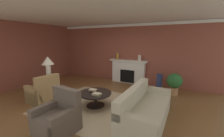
# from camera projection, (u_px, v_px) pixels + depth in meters

# --- Properties ---
(ground_plane) EXTENTS (9.69, 9.69, 0.00)m
(ground_plane) POSITION_uv_depth(u_px,v_px,m) (94.00, 103.00, 4.76)
(ground_plane) COLOR brown
(wall_fireplace) EXTENTS (8.06, 0.12, 2.80)m
(wall_fireplace) POSITION_uv_depth(u_px,v_px,m) (128.00, 53.00, 7.01)
(wall_fireplace) COLOR brown
(wall_fireplace) RESTS_ON ground_plane
(wall_window) EXTENTS (0.12, 6.28, 2.80)m
(wall_window) POSITION_uv_depth(u_px,v_px,m) (27.00, 55.00, 6.48)
(wall_window) COLOR brown
(wall_window) RESTS_ON ground_plane
(ceiling_panel) EXTENTS (8.06, 6.28, 0.06)m
(ceiling_panel) POSITION_uv_depth(u_px,v_px,m) (97.00, 14.00, 4.47)
(ceiling_panel) COLOR white
(crown_moulding) EXTENTS (8.06, 0.08, 0.12)m
(crown_moulding) POSITION_uv_depth(u_px,v_px,m) (127.00, 25.00, 6.68)
(crown_moulding) COLOR white
(area_rug) EXTENTS (3.06, 2.74, 0.01)m
(area_rug) POSITION_uv_depth(u_px,v_px,m) (96.00, 106.00, 4.55)
(area_rug) COLOR tan
(area_rug) RESTS_ON ground_plane
(fireplace) EXTENTS (1.80, 0.35, 1.12)m
(fireplace) POSITION_uv_depth(u_px,v_px,m) (128.00, 72.00, 6.93)
(fireplace) COLOR white
(fireplace) RESTS_ON ground_plane
(sofa) EXTENTS (0.91, 2.10, 0.85)m
(sofa) POSITION_uv_depth(u_px,v_px,m) (145.00, 110.00, 3.65)
(sofa) COLOR #BCB299
(sofa) RESTS_ON ground_plane
(armchair_near_window) EXTENTS (0.88, 0.88, 0.95)m
(armchair_near_window) POSITION_uv_depth(u_px,v_px,m) (44.00, 93.00, 4.78)
(armchair_near_window) COLOR #9E7A4C
(armchair_near_window) RESTS_ON ground_plane
(armchair_facing_fireplace) EXTENTS (0.86, 0.86, 0.95)m
(armchair_facing_fireplace) POSITION_uv_depth(u_px,v_px,m) (58.00, 119.00, 3.24)
(armchair_facing_fireplace) COLOR brown
(armchair_facing_fireplace) RESTS_ON ground_plane
(coffee_table) EXTENTS (1.00, 1.00, 0.45)m
(coffee_table) POSITION_uv_depth(u_px,v_px,m) (95.00, 96.00, 4.48)
(coffee_table) COLOR black
(coffee_table) RESTS_ON ground_plane
(side_table) EXTENTS (0.56, 0.56, 0.70)m
(side_table) POSITION_uv_depth(u_px,v_px,m) (50.00, 84.00, 5.49)
(side_table) COLOR black
(side_table) RESTS_ON ground_plane
(table_lamp) EXTENTS (0.44, 0.44, 0.75)m
(table_lamp) POSITION_uv_depth(u_px,v_px,m) (48.00, 62.00, 5.33)
(table_lamp) COLOR black
(table_lamp) RESTS_ON side_table
(vase_tall_corner) EXTENTS (0.24, 0.24, 0.66)m
(vase_tall_corner) POSITION_uv_depth(u_px,v_px,m) (159.00, 82.00, 6.02)
(vase_tall_corner) COLOR navy
(vase_tall_corner) RESTS_ON ground_plane
(vase_on_side_table) EXTENTS (0.17, 0.17, 0.44)m
(vase_on_side_table) POSITION_uv_depth(u_px,v_px,m) (49.00, 71.00, 5.22)
(vase_on_side_table) COLOR beige
(vase_on_side_table) RESTS_ON side_table
(vase_mantel_left) EXTENTS (0.11, 0.11, 0.30)m
(vase_mantel_left) POSITION_uv_depth(u_px,v_px,m) (118.00, 56.00, 7.00)
(vase_mantel_left) COLOR #B7892D
(vase_mantel_left) RESTS_ON fireplace
(vase_mantel_right) EXTENTS (0.15, 0.15, 0.25)m
(vase_mantel_right) POSITION_uv_depth(u_px,v_px,m) (140.00, 58.00, 6.50)
(vase_mantel_right) COLOR beige
(vase_mantel_right) RESTS_ON fireplace
(book_red_cover) EXTENTS (0.26, 0.19, 0.06)m
(book_red_cover) POSITION_uv_depth(u_px,v_px,m) (97.00, 94.00, 4.24)
(book_red_cover) COLOR tan
(book_red_cover) RESTS_ON coffee_table
(book_art_folio) EXTENTS (0.25, 0.18, 0.05)m
(book_art_folio) POSITION_uv_depth(u_px,v_px,m) (93.00, 90.00, 4.45)
(book_art_folio) COLOR tan
(book_art_folio) RESTS_ON coffee_table
(potted_plant) EXTENTS (0.56, 0.56, 0.83)m
(potted_plant) POSITION_uv_depth(u_px,v_px,m) (174.00, 82.00, 5.39)
(potted_plant) COLOR #A8754C
(potted_plant) RESTS_ON ground_plane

